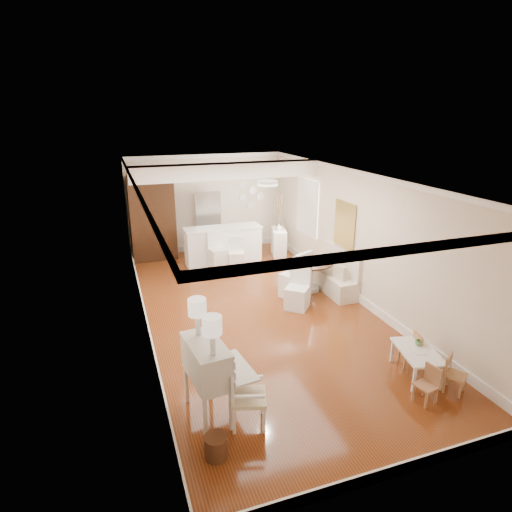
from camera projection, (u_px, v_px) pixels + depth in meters
room at (255, 215)px, 8.53m from camera, size 9.00×9.04×2.82m
secretary_bureau at (207, 380)px, 5.69m from camera, size 0.97×0.99×1.12m
gustavian_armchair at (249, 396)px, 5.58m from camera, size 0.61×0.61×0.85m
wicker_basket at (216, 446)px, 5.12m from camera, size 0.30×0.30×0.29m
kids_table at (416, 363)px, 6.68m from camera, size 0.72×0.99×0.44m
kids_chair_a at (426, 385)px, 6.04m from camera, size 0.32×0.32×0.56m
kids_chair_b at (409, 350)px, 6.92m from camera, size 0.33×0.33×0.58m
kids_chair_c at (456, 375)px, 6.26m from camera, size 0.39×0.39×0.58m
banquette at (333, 271)px, 9.78m from camera, size 0.52×1.60×0.98m
dining_table at (310, 276)px, 9.86m from camera, size 1.03×1.03×0.69m
slip_chair_near at (298, 287)px, 8.90m from camera, size 0.64×0.64×0.94m
slip_chair_far at (295, 274)px, 9.42m from camera, size 0.70×0.71×1.09m
breakfast_counter at (223, 246)px, 11.50m from camera, size 2.05×0.65×1.03m
bar_stool_left at (218, 254)px, 10.81m from camera, size 0.49×0.49×1.06m
bar_stool_right at (236, 256)px, 10.80m from camera, size 0.45×0.45×0.94m
pantry_cabinet at (152, 219)px, 11.73m from camera, size 1.20×0.60×2.30m
fridge at (220, 222)px, 12.38m from camera, size 0.75×0.65×1.80m
sideboard at (279, 243)px, 12.20m from camera, size 0.56×0.88×0.77m
pencil_cup at (418, 343)px, 6.75m from camera, size 0.13×0.13×0.08m
branch_vase at (279, 227)px, 12.00m from camera, size 0.21×0.21×0.17m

